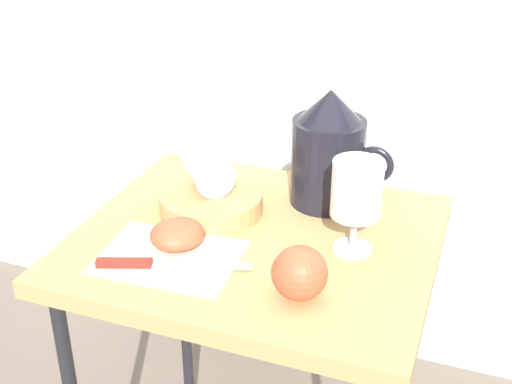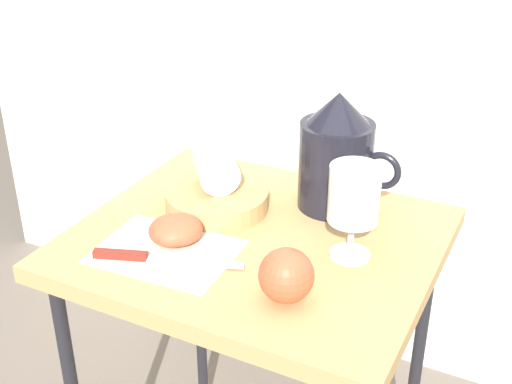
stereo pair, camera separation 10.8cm
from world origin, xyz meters
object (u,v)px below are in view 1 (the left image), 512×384
at_px(apple_half_left, 179,234).
at_px(table, 256,267).
at_px(wine_glass_tipped_near, 209,170).
at_px(apple_half_right, 175,235).
at_px(basket_tray, 211,202).
at_px(knife, 150,264).
at_px(pitcher, 328,158).
at_px(wine_glass_upright, 356,194).
at_px(apple_whole, 300,273).

bearing_deg(apple_half_left, table, 38.60).
bearing_deg(wine_glass_tipped_near, apple_half_right, -87.13).
xyz_separation_m(basket_tray, wine_glass_tipped_near, (-0.01, 0.02, 0.05)).
distance_m(apple_half_left, knife, 0.07).
bearing_deg(table, pitcher, 63.40).
distance_m(table, wine_glass_upright, 0.23).
relative_size(table, wine_glass_upright, 4.31).
relative_size(apple_half_left, knife, 0.35).
distance_m(basket_tray, wine_glass_upright, 0.28).
bearing_deg(basket_tray, wine_glass_upright, -8.79).
distance_m(wine_glass_tipped_near, apple_half_left, 0.16).
relative_size(wine_glass_tipped_near, apple_whole, 1.89).
distance_m(basket_tray, pitcher, 0.22).
relative_size(wine_glass_upright, apple_half_left, 1.94).
distance_m(basket_tray, apple_whole, 0.29).
xyz_separation_m(basket_tray, apple_half_left, (0.00, -0.13, 0.01)).
relative_size(table, basket_tray, 3.68).
height_order(pitcher, apple_half_right, pitcher).
relative_size(table, apple_half_right, 8.39).
relative_size(table, pitcher, 3.16).
relative_size(table, knife, 2.93).
bearing_deg(wine_glass_upright, knife, -150.09).
bearing_deg(apple_whole, knife, -177.30).
height_order(apple_half_left, apple_whole, apple_whole).
relative_size(pitcher, wine_glass_tipped_near, 1.41).
height_order(basket_tray, pitcher, pitcher).
height_order(table, apple_whole, apple_whole).
distance_m(basket_tray, knife, 0.20).
bearing_deg(table, basket_tray, 153.86).
bearing_deg(apple_half_right, wine_glass_tipped_near, 92.87).
xyz_separation_m(pitcher, wine_glass_upright, (0.08, -0.15, 0.02)).
bearing_deg(apple_whole, pitcher, 97.61).
xyz_separation_m(pitcher, knife, (-0.19, -0.30, -0.08)).
distance_m(basket_tray, apple_half_right, 0.14).
xyz_separation_m(wine_glass_tipped_near, apple_half_right, (0.01, -0.15, -0.04)).
height_order(wine_glass_upright, wine_glass_tipped_near, wine_glass_upright).
relative_size(pitcher, apple_whole, 2.66).
height_order(table, basket_tray, basket_tray).
xyz_separation_m(pitcher, apple_half_left, (-0.18, -0.23, -0.06)).
height_order(table, knife, knife).
bearing_deg(pitcher, knife, -122.49).
relative_size(apple_half_left, apple_half_right, 1.00).
bearing_deg(table, wine_glass_tipped_near, 148.74).
bearing_deg(wine_glass_upright, table, -176.54).
height_order(wine_glass_tipped_near, apple_half_right, wine_glass_tipped_near).
bearing_deg(wine_glass_tipped_near, apple_half_left, -84.91).
xyz_separation_m(wine_glass_upright, knife, (-0.28, -0.16, -0.09)).
bearing_deg(pitcher, table, -116.60).
distance_m(table, apple_half_left, 0.16).
height_order(basket_tray, apple_whole, apple_whole).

